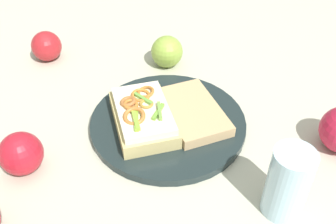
{
  "coord_description": "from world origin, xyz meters",
  "views": [
    {
      "loc": [
        0.54,
        -0.06,
        0.51
      ],
      "look_at": [
        0.0,
        0.0,
        0.03
      ],
      "focal_mm": 42.06,
      "sensor_mm": 36.0,
      "label": 1
    }
  ],
  "objects_px": {
    "apple_1": "(21,153)",
    "apple_2": "(167,52)",
    "plate": "(168,123)",
    "apple_3": "(46,46)",
    "sandwich": "(143,116)",
    "drinking_glass": "(288,183)",
    "bread_slice_side": "(192,112)"
  },
  "relations": [
    {
      "from": "sandwich",
      "to": "apple_3",
      "type": "relative_size",
      "value": 2.49
    },
    {
      "from": "plate",
      "to": "apple_3",
      "type": "relative_size",
      "value": 4.26
    },
    {
      "from": "plate",
      "to": "apple_2",
      "type": "relative_size",
      "value": 4.1
    },
    {
      "from": "apple_1",
      "to": "apple_2",
      "type": "relative_size",
      "value": 1.02
    },
    {
      "from": "plate",
      "to": "sandwich",
      "type": "height_order",
      "value": "sandwich"
    },
    {
      "from": "apple_2",
      "to": "sandwich",
      "type": "bearing_deg",
      "value": -17.48
    },
    {
      "from": "plate",
      "to": "bread_slice_side",
      "type": "xyz_separation_m",
      "value": [
        -0.01,
        0.05,
        0.02
      ]
    },
    {
      "from": "apple_1",
      "to": "apple_2",
      "type": "height_order",
      "value": "apple_1"
    },
    {
      "from": "plate",
      "to": "apple_3",
      "type": "distance_m",
      "value": 0.36
    },
    {
      "from": "sandwich",
      "to": "apple_2",
      "type": "bearing_deg",
      "value": -26.39
    },
    {
      "from": "drinking_glass",
      "to": "apple_2",
      "type": "bearing_deg",
      "value": -162.22
    },
    {
      "from": "plate",
      "to": "drinking_glass",
      "type": "distance_m",
      "value": 0.26
    },
    {
      "from": "plate",
      "to": "apple_1",
      "type": "distance_m",
      "value": 0.26
    },
    {
      "from": "bread_slice_side",
      "to": "apple_1",
      "type": "xyz_separation_m",
      "value": [
        0.09,
        -0.3,
        0.01
      ]
    },
    {
      "from": "bread_slice_side",
      "to": "apple_1",
      "type": "bearing_deg",
      "value": 91.02
    },
    {
      "from": "plate",
      "to": "apple_2",
      "type": "bearing_deg",
      "value": 174.42
    },
    {
      "from": "plate",
      "to": "sandwich",
      "type": "distance_m",
      "value": 0.06
    },
    {
      "from": "sandwich",
      "to": "apple_3",
      "type": "distance_m",
      "value": 0.34
    },
    {
      "from": "plate",
      "to": "drinking_glass",
      "type": "xyz_separation_m",
      "value": [
        0.2,
        0.15,
        0.05
      ]
    },
    {
      "from": "bread_slice_side",
      "to": "apple_2",
      "type": "relative_size",
      "value": 2.23
    },
    {
      "from": "plate",
      "to": "drinking_glass",
      "type": "height_order",
      "value": "drinking_glass"
    },
    {
      "from": "apple_3",
      "to": "plate",
      "type": "bearing_deg",
      "value": 43.99
    },
    {
      "from": "plate",
      "to": "apple_3",
      "type": "height_order",
      "value": "apple_3"
    },
    {
      "from": "sandwich",
      "to": "drinking_glass",
      "type": "height_order",
      "value": "drinking_glass"
    },
    {
      "from": "apple_1",
      "to": "apple_3",
      "type": "distance_m",
      "value": 0.34
    },
    {
      "from": "plate",
      "to": "sandwich",
      "type": "bearing_deg",
      "value": -81.6
    },
    {
      "from": "plate",
      "to": "drinking_glass",
      "type": "bearing_deg",
      "value": 36.55
    },
    {
      "from": "sandwich",
      "to": "apple_2",
      "type": "relative_size",
      "value": 2.4
    },
    {
      "from": "bread_slice_side",
      "to": "plate",
      "type": "bearing_deg",
      "value": 83.81
    },
    {
      "from": "bread_slice_side",
      "to": "apple_3",
      "type": "distance_m",
      "value": 0.39
    },
    {
      "from": "plate",
      "to": "apple_3",
      "type": "bearing_deg",
      "value": -136.01
    },
    {
      "from": "bread_slice_side",
      "to": "apple_1",
      "type": "height_order",
      "value": "apple_1"
    }
  ]
}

